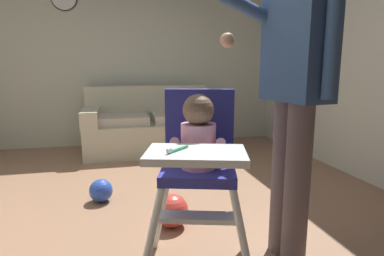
# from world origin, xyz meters

# --- Properties ---
(ground) EXTENTS (6.06, 6.61, 0.10)m
(ground) POSITION_xyz_m (0.00, 0.00, -0.05)
(ground) COLOR #956D51
(wall_far) EXTENTS (5.26, 0.06, 2.59)m
(wall_far) POSITION_xyz_m (0.00, 2.54, 1.29)
(wall_far) COLOR beige
(wall_far) RESTS_ON ground
(wall_right) EXTENTS (0.06, 5.61, 2.59)m
(wall_right) POSITION_xyz_m (2.26, 0.30, 1.29)
(wall_right) COLOR beige
(wall_right) RESTS_ON ground
(couch) EXTENTS (1.68, 0.86, 0.86)m
(couch) POSITION_xyz_m (0.30, 2.02, 0.33)
(couch) COLOR beige
(couch) RESTS_ON ground
(high_chair) EXTENTS (0.74, 0.83, 0.99)m
(high_chair) POSITION_xyz_m (0.26, -0.76, 0.69)
(high_chair) COLOR white
(high_chair) RESTS_ON ground
(adult_standing) EXTENTS (0.56, 0.50, 1.73)m
(adult_standing) POSITION_xyz_m (0.81, -0.68, 0.98)
(adult_standing) COLOR #645658
(adult_standing) RESTS_ON ground
(toy_ball) EXTENTS (0.19, 0.19, 0.19)m
(toy_ball) POSITION_xyz_m (-0.28, 0.39, 0.10)
(toy_ball) COLOR #284CB7
(toy_ball) RESTS_ON ground
(toy_ball_second) EXTENTS (0.23, 0.23, 0.23)m
(toy_ball_second) POSITION_xyz_m (0.22, -0.17, 0.12)
(toy_ball_second) COLOR #D13D33
(toy_ball_second) RESTS_ON ground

